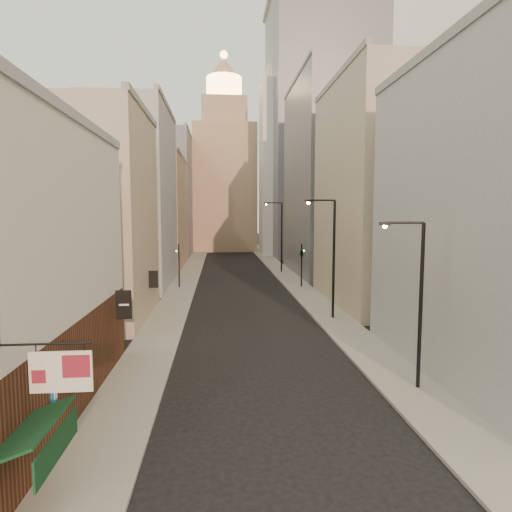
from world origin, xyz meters
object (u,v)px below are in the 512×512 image
at_px(clock_tower, 225,174).
at_px(traffic_light_right, 302,254).
at_px(white_tower, 281,162).
at_px(streetlamp_far, 280,233).
at_px(streetlamp_near, 417,295).
at_px(traffic_light_left, 179,257).
at_px(streetlamp_mid, 331,252).

bearing_deg(clock_tower, traffic_light_right, -81.65).
xyz_separation_m(white_tower, streetlamp_far, (-3.91, -26.86, -12.95)).
bearing_deg(streetlamp_far, white_tower, 79.76).
bearing_deg(streetlamp_near, streetlamp_far, 97.57).
relative_size(streetlamp_near, traffic_light_left, 1.58).
distance_m(streetlamp_mid, traffic_light_left, 20.29).
relative_size(clock_tower, streetlamp_far, 4.53).
bearing_deg(clock_tower, white_tower, -51.84).
xyz_separation_m(streetlamp_far, traffic_light_left, (-12.96, -11.56, -2.16)).
relative_size(streetlamp_far, traffic_light_right, 1.98).
height_order(clock_tower, traffic_light_left, clock_tower).
distance_m(clock_tower, streetlamp_mid, 69.26).
distance_m(white_tower, traffic_light_right, 42.03).
relative_size(streetlamp_far, traffic_light_left, 1.98).
distance_m(white_tower, streetlamp_mid, 55.51).
bearing_deg(streetlamp_far, traffic_light_left, -140.24).
height_order(streetlamp_mid, traffic_light_right, streetlamp_mid).
bearing_deg(traffic_light_left, streetlamp_mid, 118.14).
relative_size(white_tower, streetlamp_far, 4.19).
distance_m(white_tower, streetlamp_far, 30.07).
bearing_deg(streetlamp_far, clock_tower, 97.89).
xyz_separation_m(clock_tower, streetlamp_near, (7.68, -81.47, -13.11)).
xyz_separation_m(streetlamp_near, traffic_light_left, (-13.55, 29.06, -1.02)).
height_order(streetlamp_near, streetlamp_far, streetlamp_far).
bearing_deg(streetlamp_mid, white_tower, 83.72).
distance_m(streetlamp_near, traffic_light_left, 32.08).
xyz_separation_m(clock_tower, streetlamp_mid, (7.26, -67.77, -12.28)).
height_order(streetlamp_far, traffic_light_right, streetlamp_far).
bearing_deg(clock_tower, traffic_light_left, -96.39).
height_order(streetlamp_near, traffic_light_right, streetlamp_near).
relative_size(white_tower, traffic_light_left, 8.30).
bearing_deg(traffic_light_left, streetlamp_near, 102.61).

